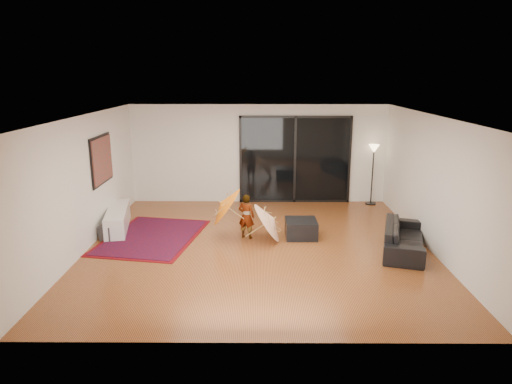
{
  "coord_description": "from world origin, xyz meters",
  "views": [
    {
      "loc": [
        0.01,
        -8.9,
        3.49
      ],
      "look_at": [
        -0.05,
        0.3,
        1.1
      ],
      "focal_mm": 32.0,
      "sensor_mm": 36.0,
      "label": 1
    }
  ],
  "objects_px": {
    "media_console": "(118,219)",
    "child": "(246,216)",
    "ottoman": "(301,228)",
    "sofa": "(404,237)"
  },
  "relations": [
    {
      "from": "media_console",
      "to": "child",
      "type": "distance_m",
      "value": 3.05
    },
    {
      "from": "media_console",
      "to": "ottoman",
      "type": "bearing_deg",
      "value": -18.03
    },
    {
      "from": "child",
      "to": "sofa",
      "type": "bearing_deg",
      "value": -174.9
    },
    {
      "from": "ottoman",
      "to": "child",
      "type": "height_order",
      "value": "child"
    },
    {
      "from": "media_console",
      "to": "ottoman",
      "type": "height_order",
      "value": "media_console"
    },
    {
      "from": "sofa",
      "to": "child",
      "type": "xyz_separation_m",
      "value": [
        -3.21,
        0.72,
        0.21
      ]
    },
    {
      "from": "sofa",
      "to": "ottoman",
      "type": "distance_m",
      "value": 2.16
    },
    {
      "from": "media_console",
      "to": "sofa",
      "type": "xyz_separation_m",
      "value": [
        6.2,
        -1.28,
        0.04
      ]
    },
    {
      "from": "media_console",
      "to": "ottoman",
      "type": "distance_m",
      "value": 4.22
    },
    {
      "from": "media_console",
      "to": "child",
      "type": "xyz_separation_m",
      "value": [
        2.99,
        -0.56,
        0.25
      ]
    }
  ]
}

